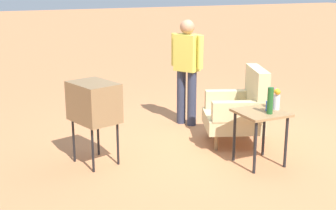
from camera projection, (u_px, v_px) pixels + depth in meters
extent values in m
plane|color=#C17A4C|center=(221.00, 139.00, 6.69)|extent=(60.00, 60.00, 0.00)
cylinder|color=#937047|center=(210.00, 130.00, 6.76)|extent=(0.05, 0.05, 0.22)
cylinder|color=#937047|center=(216.00, 142.00, 6.24)|extent=(0.05, 0.05, 0.22)
cylinder|color=#937047|center=(246.00, 129.00, 6.79)|extent=(0.05, 0.05, 0.22)
cylinder|color=#937047|center=(255.00, 141.00, 6.27)|extent=(0.05, 0.05, 0.22)
cube|color=#CCB784|center=(232.00, 121.00, 6.46)|extent=(0.98, 0.98, 0.20)
cube|color=#CCB784|center=(257.00, 91.00, 6.37)|extent=(0.77, 0.43, 0.64)
cube|color=#CCB784|center=(229.00, 99.00, 6.71)|extent=(0.38, 0.69, 0.26)
cube|color=#CCB784|center=(238.00, 111.00, 6.09)|extent=(0.38, 0.69, 0.26)
cylinder|color=black|center=(234.00, 136.00, 5.82)|extent=(0.04, 0.04, 0.65)
cylinder|color=black|center=(255.00, 148.00, 5.43)|extent=(0.04, 0.04, 0.65)
cylinder|color=black|center=(264.00, 131.00, 6.00)|extent=(0.04, 0.04, 0.65)
cylinder|color=black|center=(286.00, 142.00, 5.61)|extent=(0.04, 0.04, 0.65)
cube|color=#937047|center=(261.00, 113.00, 5.63)|extent=(0.56, 0.56, 0.03)
cylinder|color=black|center=(118.00, 143.00, 5.71)|extent=(0.03, 0.03, 0.55)
cylinder|color=black|center=(98.00, 135.00, 6.03)|extent=(0.03, 0.03, 0.55)
cylinder|color=black|center=(93.00, 150.00, 5.48)|extent=(0.03, 0.03, 0.55)
cylinder|color=black|center=(74.00, 141.00, 5.80)|extent=(0.03, 0.03, 0.55)
cube|color=olive|center=(94.00, 102.00, 5.62)|extent=(0.70, 0.59, 0.48)
cube|color=#383D3F|center=(109.00, 99.00, 5.76)|extent=(0.41, 0.13, 0.34)
cylinder|color=#2D3347|center=(181.00, 97.00, 7.33)|extent=(0.14, 0.14, 0.86)
cylinder|color=#2D3347|center=(192.00, 99.00, 7.22)|extent=(0.14, 0.14, 0.86)
cube|color=#D6C64C|center=(187.00, 53.00, 7.09)|extent=(0.42, 0.37, 0.56)
cylinder|color=#D6C64C|center=(174.00, 49.00, 7.22)|extent=(0.09, 0.09, 0.50)
cylinder|color=#D6C64C|center=(200.00, 52.00, 6.94)|extent=(0.09, 0.09, 0.50)
sphere|color=#A37556|center=(187.00, 27.00, 6.98)|extent=(0.22, 0.22, 0.22)
cylinder|color=blue|center=(268.00, 106.00, 5.63)|extent=(0.07, 0.07, 0.12)
cylinder|color=#1E5623|center=(270.00, 101.00, 5.49)|extent=(0.07, 0.07, 0.32)
cylinder|color=silver|center=(276.00, 102.00, 5.69)|extent=(0.09, 0.09, 0.18)
sphere|color=yellow|center=(277.00, 91.00, 5.65)|extent=(0.07, 0.07, 0.07)
sphere|color=#E04C66|center=(276.00, 90.00, 5.69)|extent=(0.07, 0.07, 0.07)
sphere|color=orange|center=(278.00, 92.00, 5.61)|extent=(0.07, 0.07, 0.07)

